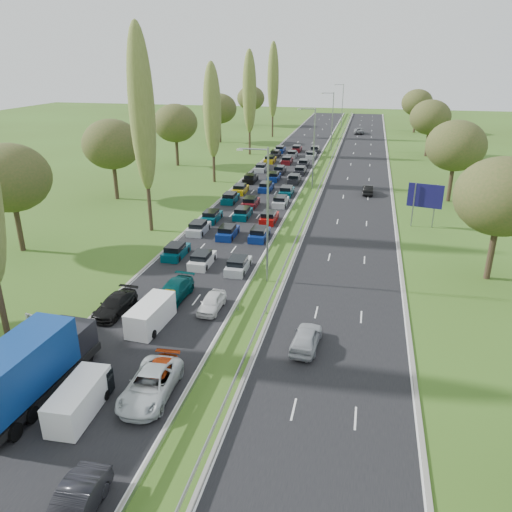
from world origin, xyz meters
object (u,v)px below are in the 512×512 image
Objects in this scene: near_car_3 at (115,305)px; info_sign at (35,324)px; direction_sign at (425,198)px; blue_lorry at (31,367)px; white_van_front at (81,398)px; white_van_rear at (152,313)px.

near_car_3 is 6.20m from info_sign.
direction_sign is (25.40, 27.70, 2.85)m from near_car_3.
blue_lorry is 6.74m from info_sign.
info_sign is (-7.17, 6.15, 0.40)m from white_van_front.
blue_lorry is 45.83m from direction_sign.
white_van_front is 2.23× the size of info_sign.
direction_sign is (21.63, 38.99, 2.60)m from white_van_front.
near_car_3 is 0.49× the size of blue_lorry.
white_van_front is 9.46m from info_sign.
blue_lorry is 1.87× the size of direction_sign.
info_sign is (-3.78, 5.53, -0.75)m from blue_lorry.
direction_sign is at bearing 59.31° from blue_lorry.
white_van_front is at bearing -7.94° from blue_lorry.
white_van_rear is 0.93× the size of direction_sign.
near_car_3 is 11.91m from white_van_front.
info_sign reaches higher than white_van_rear.
near_car_3 is 3.87m from white_van_rear.
white_van_front is 0.97× the size of white_van_rear.
near_car_3 is at bearing 165.74° from white_van_rear.
info_sign is 43.74m from direction_sign.
info_sign is at bearing -131.25° from direction_sign.
near_car_3 is at bearing 94.45° from blue_lorry.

